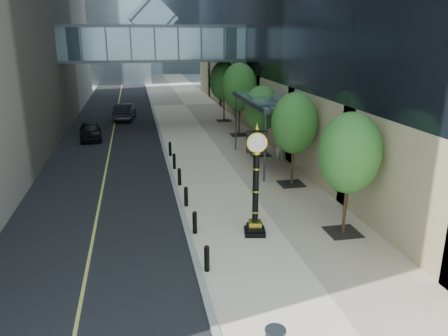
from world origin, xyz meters
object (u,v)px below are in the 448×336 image
at_px(pedestrian, 279,146).
at_px(car_near, 90,131).
at_px(car_far, 125,112).
at_px(street_clock, 256,189).

relative_size(pedestrian, car_near, 0.46).
height_order(pedestrian, car_far, pedestrian).
bearing_deg(car_near, street_clock, -72.61).
height_order(street_clock, pedestrian, street_clock).
height_order(car_near, car_far, car_far).
xyz_separation_m(street_clock, pedestrian, (4.69, 10.85, -1.08)).
bearing_deg(car_near, pedestrian, -40.17).
distance_m(pedestrian, car_near, 15.96).
relative_size(pedestrian, car_far, 0.39).
bearing_deg(car_far, pedestrian, 128.04).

